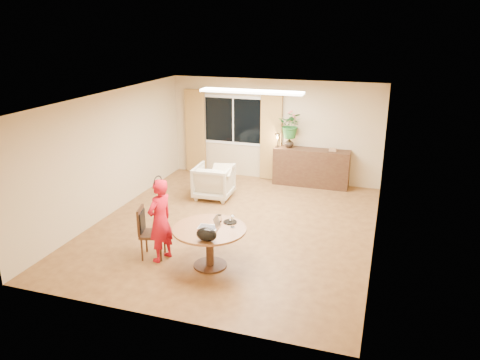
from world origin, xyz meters
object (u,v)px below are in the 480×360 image
Objects in this scene: armchair at (214,182)px; sideboard at (311,167)px; dining_table at (210,236)px; dining_chair at (153,233)px; child at (160,220)px.

sideboard is at bearing -144.63° from armchair.
dining_table is at bearing -100.85° from sideboard.
dining_chair is 1.07× the size of armchair.
armchair is (-0.05, 3.09, -0.07)m from dining_chair.
dining_table is at bearing 108.60° from child.
armchair is 2.56m from sideboard.
sideboard reaches higher than armchair.
child is at bearing -177.58° from dining_table.
child is (0.19, -0.04, 0.27)m from dining_chair.
child reaches higher than dining_table.
dining_chair is at bearing 88.37° from armchair.
child is at bearing -28.64° from dining_chair.
sideboard is (2.02, 1.57, 0.08)m from armchair.
dining_chair is at bearing 179.65° from dining_table.
dining_chair is at bearing -87.15° from child.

